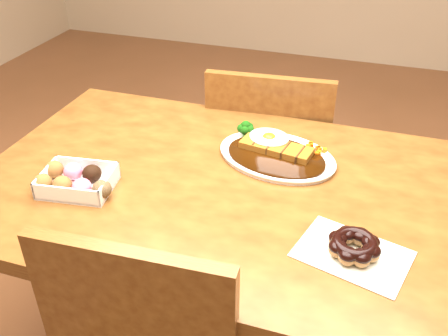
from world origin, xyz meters
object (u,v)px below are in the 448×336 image
(katsu_curry_plate, at_px, (276,152))
(donut_box, at_px, (76,180))
(table, at_px, (218,213))
(chair_far, at_px, (270,165))
(pon_de_ring, at_px, (354,247))

(katsu_curry_plate, bearing_deg, donut_box, -145.74)
(katsu_curry_plate, distance_m, donut_box, 0.51)
(katsu_curry_plate, bearing_deg, table, -125.19)
(chair_far, bearing_deg, pon_de_ring, 110.33)
(chair_far, height_order, pon_de_ring, chair_far)
(table, height_order, chair_far, chair_far)
(chair_far, xyz_separation_m, donut_box, (-0.33, -0.67, 0.30))
(table, distance_m, donut_box, 0.36)
(pon_de_ring, bearing_deg, table, 154.81)
(chair_far, relative_size, donut_box, 4.31)
(chair_far, distance_m, donut_box, 0.80)
(donut_box, bearing_deg, pon_de_ring, -2.52)
(chair_far, height_order, katsu_curry_plate, chair_far)
(pon_de_ring, bearing_deg, katsu_curry_plate, 126.50)
(table, bearing_deg, chair_far, 88.18)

